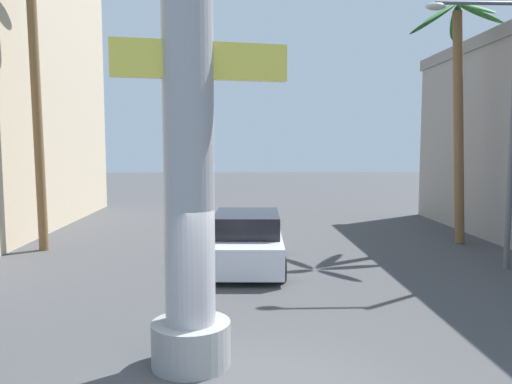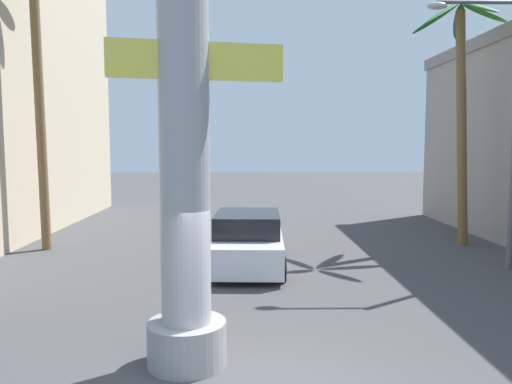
% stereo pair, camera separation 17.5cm
% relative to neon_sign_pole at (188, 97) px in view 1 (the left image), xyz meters
% --- Properties ---
extents(ground_plane, '(96.24, 96.24, 0.00)m').
position_rel_neon_sign_pole_xyz_m(ground_plane, '(1.22, 8.71, -4.23)').
color(ground_plane, '#424244').
extents(neon_sign_pole, '(3.01, 1.26, 9.49)m').
position_rel_neon_sign_pole_xyz_m(neon_sign_pole, '(0.00, 0.00, 0.00)').
color(neon_sign_pole, '#9E9EA3').
rests_on(neon_sign_pole, ground).
extents(street_lamp, '(2.64, 0.28, 7.48)m').
position_rel_neon_sign_pole_xyz_m(street_lamp, '(7.99, 5.92, 0.28)').
color(street_lamp, '#59595E').
rests_on(street_lamp, ground).
extents(car_lead, '(2.26, 4.69, 1.56)m').
position_rel_neon_sign_pole_xyz_m(car_lead, '(1.01, 6.50, -3.50)').
color(car_lead, black).
rests_on(car_lead, ground).
extents(palm_tree_mid_right, '(3.37, 3.36, 8.43)m').
position_rel_neon_sign_pole_xyz_m(palm_tree_mid_right, '(8.53, 9.79, 1.02)').
color(palm_tree_mid_right, brown).
rests_on(palm_tree_mid_right, ground).
extents(palm_tree_mid_left, '(2.70, 2.76, 9.56)m').
position_rel_neon_sign_pole_xyz_m(palm_tree_mid_left, '(-5.75, 8.92, 1.93)').
color(palm_tree_mid_left, brown).
rests_on(palm_tree_mid_left, ground).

